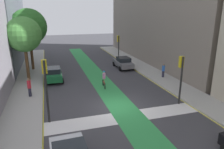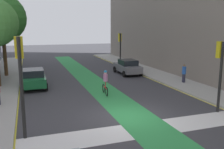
# 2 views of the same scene
# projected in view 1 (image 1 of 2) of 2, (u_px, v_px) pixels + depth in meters

# --- Properties ---
(ground_plane) EXTENTS (120.00, 120.00, 0.00)m
(ground_plane) POSITION_uv_depth(u_px,v_px,m) (117.00, 106.00, 17.88)
(ground_plane) COLOR #38383D
(bike_lane_paint) EXTENTS (2.40, 60.00, 0.01)m
(bike_lane_paint) POSITION_uv_depth(u_px,v_px,m) (121.00, 106.00, 17.98)
(bike_lane_paint) COLOR #2D8C47
(bike_lane_paint) RESTS_ON ground_plane
(crosswalk_band) EXTENTS (12.00, 1.80, 0.01)m
(crosswalk_band) POSITION_uv_depth(u_px,v_px,m) (125.00, 117.00, 16.05)
(crosswalk_band) COLOR silver
(crosswalk_band) RESTS_ON ground_plane
(sidewalk_left) EXTENTS (3.00, 60.00, 0.15)m
(sidewalk_left) POSITION_uv_depth(u_px,v_px,m) (22.00, 118.00, 15.74)
(sidewalk_left) COLOR #9E9E99
(sidewalk_left) RESTS_ON ground_plane
(curb_stripe_left) EXTENTS (0.16, 60.00, 0.01)m
(curb_stripe_left) POSITION_uv_depth(u_px,v_px,m) (43.00, 116.00, 16.19)
(curb_stripe_left) COLOR yellow
(curb_stripe_left) RESTS_ON ground_plane
(sidewalk_right) EXTENTS (3.00, 60.00, 0.15)m
(sidewalk_right) POSITION_uv_depth(u_px,v_px,m) (192.00, 95.00, 19.97)
(sidewalk_right) COLOR #9E9E99
(sidewalk_right) RESTS_ON ground_plane
(curb_stripe_right) EXTENTS (0.16, 60.00, 0.01)m
(curb_stripe_right) POSITION_uv_depth(u_px,v_px,m) (178.00, 98.00, 19.57)
(curb_stripe_right) COLOR yellow
(curb_stripe_right) RESTS_ON ground_plane
(traffic_signal_near_right) EXTENTS (0.35, 0.52, 4.16)m
(traffic_signal_near_right) POSITION_uv_depth(u_px,v_px,m) (181.00, 71.00, 17.65)
(traffic_signal_near_right) COLOR black
(traffic_signal_near_right) RESTS_ON ground_plane
(traffic_signal_near_left) EXTENTS (0.35, 0.52, 4.58)m
(traffic_signal_near_left) POSITION_uv_depth(u_px,v_px,m) (46.00, 80.00, 14.53)
(traffic_signal_near_left) COLOR black
(traffic_signal_near_left) RESTS_ON ground_plane
(traffic_signal_far_right) EXTENTS (0.35, 0.52, 4.23)m
(traffic_signal_far_right) POSITION_uv_depth(u_px,v_px,m) (118.00, 44.00, 32.16)
(traffic_signal_far_right) COLOR black
(traffic_signal_far_right) RESTS_ON ground_plane
(car_grey_right_far) EXTENTS (2.07, 4.23, 1.57)m
(car_grey_right_far) POSITION_uv_depth(u_px,v_px,m) (123.00, 62.00, 29.79)
(car_grey_right_far) COLOR slate
(car_grey_right_far) RESTS_ON ground_plane
(car_green_left_far) EXTENTS (2.04, 4.21, 1.57)m
(car_green_left_far) POSITION_uv_depth(u_px,v_px,m) (53.00, 74.00, 24.34)
(car_green_left_far) COLOR #196033
(car_green_left_far) RESTS_ON ground_plane
(cyclist_in_lane) EXTENTS (0.32, 1.73, 1.86)m
(cyclist_in_lane) POSITION_uv_depth(u_px,v_px,m) (104.00, 79.00, 21.99)
(cyclist_in_lane) COLOR black
(cyclist_in_lane) RESTS_ON ground_plane
(pedestrian_sidewalk_right_a) EXTENTS (0.34, 0.34, 1.62)m
(pedestrian_sidewalk_right_a) POSITION_uv_depth(u_px,v_px,m) (163.00, 70.00, 25.16)
(pedestrian_sidewalk_right_a) COLOR #262638
(pedestrian_sidewalk_right_a) RESTS_ON sidewalk_right
(pedestrian_sidewalk_left_a) EXTENTS (0.34, 0.34, 1.75)m
(pedestrian_sidewalk_left_a) POSITION_uv_depth(u_px,v_px,m) (29.00, 87.00, 19.37)
(pedestrian_sidewalk_left_a) COLOR #262638
(pedestrian_sidewalk_left_a) RESTS_ON sidewalk_left
(street_tree_near) EXTENTS (3.84, 3.84, 7.08)m
(street_tree_near) POSITION_uv_depth(u_px,v_px,m) (24.00, 35.00, 22.97)
(street_tree_near) COLOR brown
(street_tree_near) RESTS_ON sidewalk_left
(street_tree_far) EXTENTS (4.62, 4.62, 7.99)m
(street_tree_far) POSITION_uv_depth(u_px,v_px,m) (29.00, 27.00, 27.28)
(street_tree_far) COLOR brown
(street_tree_far) RESTS_ON sidewalk_left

